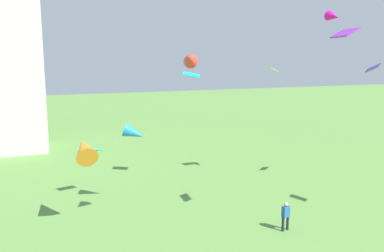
{
  "coord_description": "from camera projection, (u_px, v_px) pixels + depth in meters",
  "views": [
    {
      "loc": [
        -10.88,
        0.24,
        10.47
      ],
      "look_at": [
        -2.41,
        20.82,
        6.67
      ],
      "focal_mm": 37.56,
      "sensor_mm": 36.0,
      "label": 1
    }
  ],
  "objects": [
    {
      "name": "person_3",
      "position": [
        286.0,
        214.0,
        24.47
      ],
      "size": [
        0.55,
        0.36,
        1.81
      ],
      "rotation": [
        0.0,
        0.0,
        0.2
      ],
      "color": "#1E2333",
      "rests_on": "ground_plane"
    },
    {
      "name": "kite_flying_0",
      "position": [
        189.0,
        59.0,
        21.33
      ],
      "size": [
        1.32,
        1.5,
        1.05
      ],
      "rotation": [
        0.0,
        0.0,
        5.76
      ],
      "color": "red"
    },
    {
      "name": "kite_flying_1",
      "position": [
        84.0,
        149.0,
        24.49
      ],
      "size": [
        1.45,
        2.31,
        1.96
      ],
      "rotation": [
        0.0,
        0.0,
        3.19
      ],
      "color": "orange"
    },
    {
      "name": "kite_flying_2",
      "position": [
        345.0,
        33.0,
        21.9
      ],
      "size": [
        1.01,
        1.47,
        0.55
      ],
      "rotation": [
        0.0,
        0.0,
        4.64
      ],
      "color": "purple"
    },
    {
      "name": "kite_flying_3",
      "position": [
        273.0,
        69.0,
        33.11
      ],
      "size": [
        1.01,
        0.93,
        0.54
      ],
      "rotation": [
        0.0,
        0.0,
        0.38
      ],
      "color": "#73E626"
    },
    {
      "name": "kite_flying_4",
      "position": [
        134.0,
        133.0,
        27.65
      ],
      "size": [
        1.94,
        1.61,
        1.45
      ],
      "rotation": [
        0.0,
        0.0,
        1.14
      ],
      "color": "#1F80C4"
    },
    {
      "name": "kite_flying_5",
      "position": [
        333.0,
        16.0,
        30.14
      ],
      "size": [
        0.86,
        1.29,
        1.01
      ],
      "rotation": [
        0.0,
        0.0,
        0.07
      ],
      "color": "#EE10A2"
    },
    {
      "name": "kite_flying_7",
      "position": [
        191.0,
        75.0,
        31.91
      ],
      "size": [
        1.59,
        1.4,
        0.5
      ],
      "rotation": [
        0.0,
        0.0,
        5.77
      ],
      "color": "#14D2B5"
    },
    {
      "name": "kite_flying_8",
      "position": [
        92.0,
        150.0,
        29.97
      ],
      "size": [
        1.68,
        1.42,
        0.55
      ],
      "rotation": [
        0.0,
        0.0,
        3.57
      ],
      "color": "#23BEA8"
    },
    {
      "name": "kite_flying_9",
      "position": [
        373.0,
        68.0,
        31.36
      ],
      "size": [
        1.58,
        1.56,
        0.82
      ],
      "rotation": [
        0.0,
        0.0,
        4.08
      ],
      "color": "#442DD9"
    }
  ]
}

